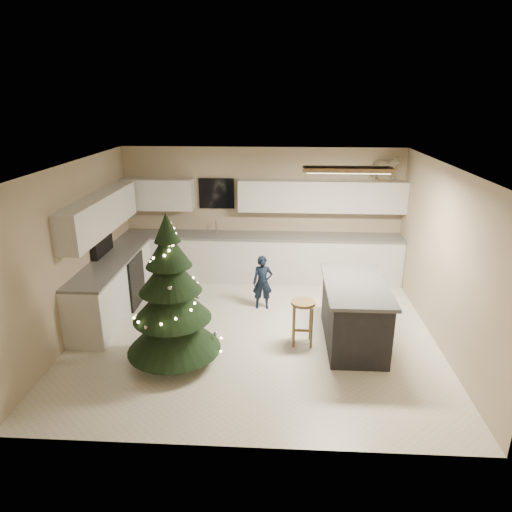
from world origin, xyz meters
name	(u,v)px	position (x,y,z in m)	size (l,w,h in m)	color
ground_plane	(255,332)	(0.00, 0.00, 0.00)	(5.50, 5.50, 0.00)	silver
room_shell	(256,225)	(0.02, 0.00, 1.75)	(5.52, 5.02, 2.61)	tan
cabinetry	(211,252)	(-0.91, 1.65, 0.76)	(5.50, 3.20, 2.00)	silver
island	(354,313)	(1.49, -0.20, 0.48)	(0.90, 1.70, 0.95)	black
bar_stool	(303,312)	(0.73, -0.29, 0.52)	(0.36, 0.36, 0.69)	brown
christmas_tree	(172,304)	(-1.07, -0.88, 0.88)	(1.34, 1.29, 2.14)	#3F2816
toddler	(263,283)	(0.08, 0.89, 0.47)	(0.35, 0.23, 0.95)	black
rocking_horse	(385,167)	(2.30, 2.33, 2.26)	(0.62, 0.45, 0.50)	brown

